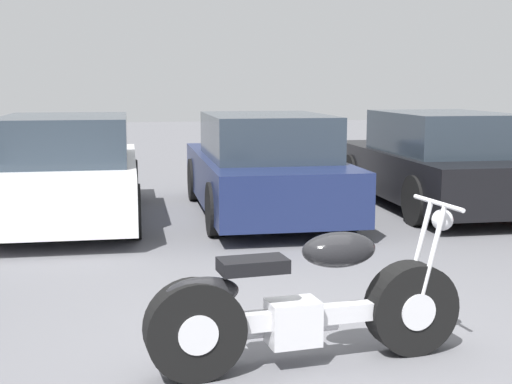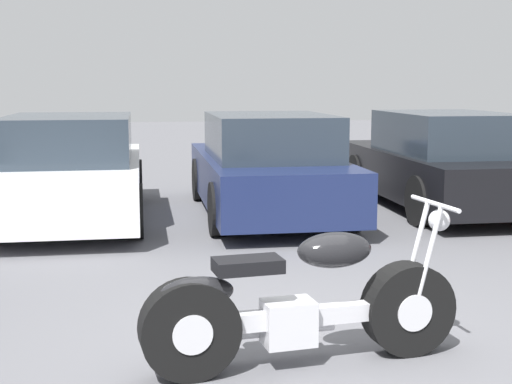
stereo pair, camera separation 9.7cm
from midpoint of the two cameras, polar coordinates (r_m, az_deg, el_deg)
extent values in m
plane|color=slate|center=(5.26, 4.02, -12.30)|extent=(60.00, 60.00, 0.00)
cylinder|color=black|center=(5.16, 12.58, -9.09)|extent=(0.67, 0.28, 0.65)
cylinder|color=silver|center=(5.16, 12.58, -9.09)|extent=(0.28, 0.25, 0.26)
cylinder|color=black|center=(4.65, -4.72, -10.92)|extent=(0.67, 0.28, 0.65)
cylinder|color=silver|center=(4.65, -4.72, -10.92)|extent=(0.28, 0.25, 0.26)
cube|color=silver|center=(4.84, 4.41, -9.89)|extent=(1.19, 0.25, 0.12)
cube|color=silver|center=(4.82, 3.19, -10.38)|extent=(0.37, 0.28, 0.30)
ellipsoid|color=black|center=(4.80, 6.88, -4.63)|extent=(0.55, 0.34, 0.24)
cube|color=black|center=(4.62, -0.05, -5.87)|extent=(0.47, 0.29, 0.09)
ellipsoid|color=black|center=(4.58, -4.14, -8.01)|extent=(0.50, 0.26, 0.20)
cylinder|color=silver|center=(5.03, 14.12, -5.26)|extent=(0.22, 0.06, 0.75)
cylinder|color=silver|center=(5.18, 13.12, -4.81)|extent=(0.22, 0.06, 0.75)
cylinder|color=silver|center=(5.07, 14.64, -0.90)|extent=(0.11, 0.62, 0.03)
sphere|color=silver|center=(5.12, 14.98, -2.20)|extent=(0.15, 0.15, 0.15)
cylinder|color=silver|center=(4.91, 0.23, -11.18)|extent=(1.18, 0.22, 0.08)
cube|color=white|center=(10.15, -14.19, 0.75)|extent=(1.82, 4.46, 0.66)
cube|color=#28333D|center=(9.82, -14.46, 4.19)|extent=(1.61, 2.32, 0.60)
cylinder|color=black|center=(11.64, -17.76, 0.69)|extent=(0.20, 0.68, 0.68)
cylinder|color=black|center=(11.50, -9.35, 0.90)|extent=(0.20, 0.68, 0.68)
cylinder|color=black|center=(8.77, -9.35, -1.53)|extent=(0.20, 0.68, 0.68)
cube|color=#19234C|center=(10.26, 1.10, 1.10)|extent=(1.82, 4.46, 0.66)
cube|color=#28333D|center=(9.93, 1.39, 4.51)|extent=(1.61, 2.32, 0.60)
cylinder|color=black|center=(11.53, -4.31, 1.01)|extent=(0.20, 0.68, 0.68)
cylinder|color=black|center=(11.79, 3.97, 1.19)|extent=(0.20, 0.68, 0.68)
cylinder|color=black|center=(8.81, -2.75, -1.38)|extent=(0.20, 0.68, 0.68)
cylinder|color=black|center=(9.15, 7.91, -1.07)|extent=(0.20, 0.68, 0.68)
cube|color=black|center=(11.23, 14.69, 1.49)|extent=(1.82, 4.46, 0.66)
cube|color=#28333D|center=(10.93, 15.39, 4.59)|extent=(1.61, 2.32, 0.60)
cylinder|color=black|center=(12.24, 8.39, 1.39)|extent=(0.20, 0.68, 0.68)
cylinder|color=black|center=(12.86, 15.66, 1.51)|extent=(0.20, 0.68, 0.68)
cylinder|color=black|center=(9.67, 13.33, -0.70)|extent=(0.20, 0.68, 0.68)
cylinder|color=black|center=(13.19, 19.90, 1.49)|extent=(0.20, 0.68, 0.68)
camera|label=1|loc=(0.05, -89.59, 0.06)|focal=50.00mm
camera|label=2|loc=(0.05, 90.41, -0.06)|focal=50.00mm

